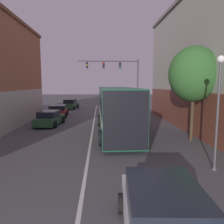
{
  "coord_description": "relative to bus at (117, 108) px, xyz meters",
  "views": [
    {
      "loc": [
        0.63,
        -1.77,
        3.75
      ],
      "look_at": [
        1.47,
        13.49,
        1.8
      ],
      "focal_mm": 35.0,
      "sensor_mm": 36.0,
      "label": 1
    }
  ],
  "objects": [
    {
      "name": "parked_car_left_far",
      "position": [
        -5.86,
        3.81,
        -1.32
      ],
      "size": [
        2.29,
        4.27,
        1.35
      ],
      "rotation": [
        0.0,
        0.0,
        1.46
      ],
      "color": "#285633",
      "rests_on": "ground_plane"
    },
    {
      "name": "bus",
      "position": [
        0.0,
        0.0,
        0.0
      ],
      "size": [
        2.94,
        10.46,
        3.49
      ],
      "rotation": [
        0.0,
        0.0,
        1.59
      ],
      "color": "#145133",
      "rests_on": "ground_plane"
    },
    {
      "name": "hatchback_foreground",
      "position": [
        0.24,
        -11.69,
        -1.31
      ],
      "size": [
        2.37,
        4.77,
        1.39
      ],
      "rotation": [
        0.0,
        0.0,
        1.5
      ],
      "color": "silver",
      "rests_on": "ground_plane"
    },
    {
      "name": "traffic_signal_gantry",
      "position": [
        1.23,
        12.72,
        3.25
      ],
      "size": [
        7.93,
        0.36,
        7.03
      ],
      "color": "#333338",
      "rests_on": "ground_plane"
    },
    {
      "name": "lane_center_line",
      "position": [
        -1.87,
        1.14,
        -1.95
      ],
      "size": [
        0.14,
        43.19,
        0.01
      ],
      "color": "silver",
      "rests_on": "ground_plane"
    },
    {
      "name": "parked_car_left_mid",
      "position": [
        -5.8,
        17.45,
        -1.27
      ],
      "size": [
        2.3,
        4.26,
        1.48
      ],
      "rotation": [
        0.0,
        0.0,
        1.45
      ],
      "color": "#285633",
      "rests_on": "ground_plane"
    },
    {
      "name": "parked_car_left_near",
      "position": [
        -6.18,
        9.43,
        -1.33
      ],
      "size": [
        2.39,
        4.22,
        1.33
      ],
      "rotation": [
        0.0,
        0.0,
        1.64
      ],
      "color": "red",
      "rests_on": "ground_plane"
    },
    {
      "name": "street_tree_near",
      "position": [
        4.81,
        -2.31,
        2.43
      ],
      "size": [
        3.24,
        2.92,
        6.18
      ],
      "color": "#3D2D1E",
      "rests_on": "ground_plane"
    },
    {
      "name": "street_lamp",
      "position": [
        3.77,
        -7.27,
        0.95
      ],
      "size": [
        0.33,
        0.33,
        4.94
      ],
      "color": "#47474C",
      "rests_on": "ground_plane"
    }
  ]
}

